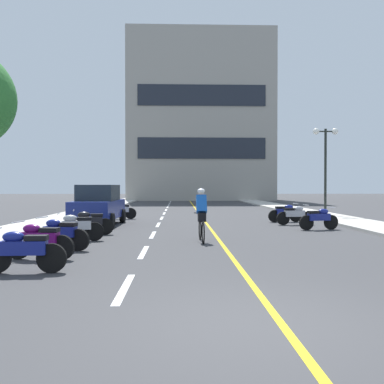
{
  "coord_description": "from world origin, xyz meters",
  "views": [
    {
      "loc": [
        -1.06,
        -5.31,
        1.76
      ],
      "look_at": [
        -0.29,
        19.23,
        1.42
      ],
      "focal_mm": 39.64,
      "sensor_mm": 36.0,
      "label": 1
    }
  ],
  "objects_px": {
    "motorcycle_2": "(60,233)",
    "motorcycle_3": "(76,227)",
    "motorcycle_1": "(39,240)",
    "motorcycle_8": "(120,210)",
    "street_lamp_mid": "(326,151)",
    "motorcycle_4": "(89,222)",
    "parked_car_near": "(98,205)",
    "motorcycle_0": "(23,250)",
    "motorcycle_7": "(285,212)",
    "cyclist_rider": "(201,214)",
    "motorcycle_6": "(295,215)",
    "motorcycle_5": "(319,218)"
  },
  "relations": [
    {
      "from": "motorcycle_2",
      "to": "motorcycle_7",
      "type": "distance_m",
      "value": 12.24
    },
    {
      "from": "street_lamp_mid",
      "to": "motorcycle_1",
      "type": "bearing_deg",
      "value": -130.32
    },
    {
      "from": "motorcycle_4",
      "to": "motorcycle_6",
      "type": "xyz_separation_m",
      "value": [
        8.48,
        3.77,
        0.0
      ]
    },
    {
      "from": "street_lamp_mid",
      "to": "motorcycle_1",
      "type": "distance_m",
      "value": 18.5
    },
    {
      "from": "motorcycle_0",
      "to": "motorcycle_3",
      "type": "height_order",
      "value": "same"
    },
    {
      "from": "motorcycle_3",
      "to": "motorcycle_4",
      "type": "height_order",
      "value": "same"
    },
    {
      "from": "motorcycle_7",
      "to": "cyclist_rider",
      "type": "distance_m",
      "value": 8.44
    },
    {
      "from": "motorcycle_5",
      "to": "motorcycle_8",
      "type": "bearing_deg",
      "value": 146.73
    },
    {
      "from": "motorcycle_3",
      "to": "motorcycle_1",
      "type": "bearing_deg",
      "value": -91.29
    },
    {
      "from": "motorcycle_0",
      "to": "motorcycle_8",
      "type": "relative_size",
      "value": 1.0
    },
    {
      "from": "parked_car_near",
      "to": "motorcycle_6",
      "type": "xyz_separation_m",
      "value": [
        8.87,
        -0.1,
        -0.44
      ]
    },
    {
      "from": "motorcycle_1",
      "to": "motorcycle_6",
      "type": "height_order",
      "value": "same"
    },
    {
      "from": "parked_car_near",
      "to": "motorcycle_8",
      "type": "xyz_separation_m",
      "value": [
        0.49,
        3.46,
        -0.44
      ]
    },
    {
      "from": "motorcycle_2",
      "to": "motorcycle_4",
      "type": "relative_size",
      "value": 1.0
    },
    {
      "from": "motorcycle_0",
      "to": "motorcycle_1",
      "type": "distance_m",
      "value": 1.61
    },
    {
      "from": "motorcycle_6",
      "to": "motorcycle_8",
      "type": "bearing_deg",
      "value": 156.99
    },
    {
      "from": "street_lamp_mid",
      "to": "motorcycle_8",
      "type": "bearing_deg",
      "value": -172.57
    },
    {
      "from": "motorcycle_4",
      "to": "motorcycle_6",
      "type": "relative_size",
      "value": 0.99
    },
    {
      "from": "cyclist_rider",
      "to": "motorcycle_7",
      "type": "bearing_deg",
      "value": 57.81
    },
    {
      "from": "motorcycle_0",
      "to": "motorcycle_5",
      "type": "bearing_deg",
      "value": 43.06
    },
    {
      "from": "motorcycle_7",
      "to": "motorcycle_4",
      "type": "bearing_deg",
      "value": -147.97
    },
    {
      "from": "motorcycle_5",
      "to": "motorcycle_7",
      "type": "relative_size",
      "value": 0.99
    },
    {
      "from": "motorcycle_6",
      "to": "motorcycle_7",
      "type": "relative_size",
      "value": 1.0
    },
    {
      "from": "motorcycle_1",
      "to": "motorcycle_8",
      "type": "distance_m",
      "value": 12.37
    },
    {
      "from": "motorcycle_2",
      "to": "street_lamp_mid",
      "type": "bearing_deg",
      "value": 46.7
    },
    {
      "from": "motorcycle_3",
      "to": "motorcycle_8",
      "type": "height_order",
      "value": "same"
    },
    {
      "from": "motorcycle_0",
      "to": "motorcycle_1",
      "type": "xyz_separation_m",
      "value": [
        -0.2,
        1.59,
        0.0
      ]
    },
    {
      "from": "street_lamp_mid",
      "to": "motorcycle_1",
      "type": "relative_size",
      "value": 2.93
    },
    {
      "from": "motorcycle_3",
      "to": "cyclist_rider",
      "type": "height_order",
      "value": "cyclist_rider"
    },
    {
      "from": "motorcycle_7",
      "to": "cyclist_rider",
      "type": "relative_size",
      "value": 0.96
    },
    {
      "from": "motorcycle_2",
      "to": "motorcycle_3",
      "type": "distance_m",
      "value": 1.89
    },
    {
      "from": "motorcycle_8",
      "to": "motorcycle_2",
      "type": "bearing_deg",
      "value": -90.74
    },
    {
      "from": "motorcycle_3",
      "to": "motorcycle_8",
      "type": "bearing_deg",
      "value": 89.09
    },
    {
      "from": "parked_car_near",
      "to": "motorcycle_2",
      "type": "xyz_separation_m",
      "value": [
        0.35,
        -7.45,
        -0.44
      ]
    },
    {
      "from": "parked_car_near",
      "to": "motorcycle_4",
      "type": "height_order",
      "value": "parked_car_near"
    },
    {
      "from": "motorcycle_7",
      "to": "cyclist_rider",
      "type": "bearing_deg",
      "value": -122.19
    },
    {
      "from": "motorcycle_2",
      "to": "motorcycle_4",
      "type": "height_order",
      "value": "same"
    },
    {
      "from": "parked_car_near",
      "to": "motorcycle_7",
      "type": "bearing_deg",
      "value": 8.98
    },
    {
      "from": "motorcycle_2",
      "to": "motorcycle_3",
      "type": "height_order",
      "value": "same"
    },
    {
      "from": "motorcycle_6",
      "to": "motorcycle_5",
      "type": "bearing_deg",
      "value": -80.13
    },
    {
      "from": "motorcycle_2",
      "to": "motorcycle_8",
      "type": "height_order",
      "value": "same"
    },
    {
      "from": "motorcycle_5",
      "to": "motorcycle_6",
      "type": "bearing_deg",
      "value": 99.87
    },
    {
      "from": "motorcycle_3",
      "to": "motorcycle_7",
      "type": "distance_m",
      "value": 10.96
    },
    {
      "from": "motorcycle_0",
      "to": "motorcycle_7",
      "type": "relative_size",
      "value": 1.0
    },
    {
      "from": "street_lamp_mid",
      "to": "motorcycle_2",
      "type": "height_order",
      "value": "street_lamp_mid"
    },
    {
      "from": "parked_car_near",
      "to": "motorcycle_8",
      "type": "bearing_deg",
      "value": 81.99
    },
    {
      "from": "motorcycle_2",
      "to": "motorcycle_7",
      "type": "relative_size",
      "value": 0.99
    },
    {
      "from": "street_lamp_mid",
      "to": "motorcycle_4",
      "type": "xyz_separation_m",
      "value": [
        -11.65,
        -8.84,
        -3.3
      ]
    },
    {
      "from": "motorcycle_6",
      "to": "motorcycle_8",
      "type": "height_order",
      "value": "same"
    },
    {
      "from": "motorcycle_6",
      "to": "cyclist_rider",
      "type": "bearing_deg",
      "value": -128.87
    }
  ]
}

